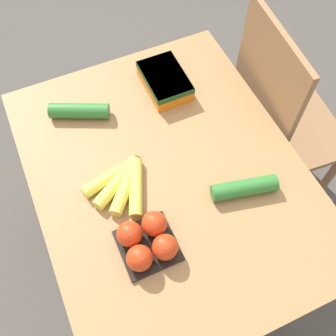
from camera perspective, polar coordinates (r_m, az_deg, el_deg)
The scene contains 8 objects.
ground_plane at distance 1.90m, azimuth -0.00°, elevation -12.23°, with size 12.00×12.00×0.00m, color #4C4742.
dining_table at distance 1.31m, azimuth -0.00°, elevation -3.57°, with size 1.03×0.80×0.77m.
chair at distance 1.66m, azimuth 15.57°, elevation 6.13°, with size 0.45×0.43×1.02m.
banana_bunch at distance 1.16m, azimuth -6.58°, elevation -2.11°, with size 0.20×0.20×0.04m.
tomato_pack at distance 1.06m, azimuth -3.04°, elevation -10.57°, with size 0.15×0.15×0.08m.
carrot_bag at distance 1.37m, azimuth -0.47°, elevation 12.66°, with size 0.19×0.13×0.06m.
cucumber_near at distance 1.16m, azimuth 11.01°, elevation -2.85°, with size 0.09×0.20×0.05m.
cucumber_far at distance 1.32m, azimuth -12.76°, elevation 8.09°, with size 0.13×0.20×0.05m.
Camera 1 is at (0.53, -0.24, 1.81)m, focal length 42.00 mm.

